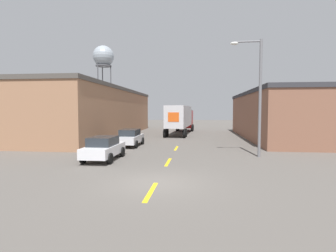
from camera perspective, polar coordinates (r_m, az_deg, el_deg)
The scene contains 9 objects.
ground_plane at distance 12.24m, azimuth -2.62°, elevation -12.25°, with size 160.00×160.00×0.00m, color #56514C.
road_centerline at distance 16.91m, azimuth 0.03°, elevation -7.85°, with size 0.20×14.96×0.01m.
warehouse_left at distance 36.52m, azimuth -16.07°, elevation 2.95°, with size 9.67×28.62×6.19m.
warehouse_right at distance 34.45m, azimuth 26.97°, elevation 2.13°, with size 13.11×21.51×5.51m.
semi_truck at distance 37.17m, azimuth 2.82°, elevation 1.91°, with size 3.49×13.52×3.91m.
parked_car_left_far at distance 24.50m, azimuth -8.24°, elevation -2.46°, with size 1.95×4.26×1.57m.
parked_car_left_near at distance 18.03m, azimuth -13.82°, elevation -4.62°, with size 1.95×4.26×1.57m.
water_tower at distance 76.53m, azimuth -13.87°, elevation 14.33°, with size 5.72×5.72×21.07m.
street_lamp at distance 19.56m, azimuth 18.77°, elevation 7.44°, with size 2.21×0.32×8.25m.
Camera 1 is at (1.89, -11.64, 3.30)m, focal length 28.00 mm.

